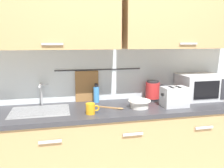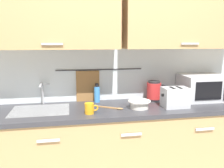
{
  "view_description": "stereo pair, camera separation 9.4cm",
  "coord_description": "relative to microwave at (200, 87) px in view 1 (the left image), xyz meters",
  "views": [
    {
      "loc": [
        -0.6,
        -1.84,
        1.53
      ],
      "look_at": [
        -0.11,
        0.33,
        1.12
      ],
      "focal_mm": 37.97,
      "sensor_mm": 36.0,
      "label": 1
    },
    {
      "loc": [
        -0.51,
        -1.85,
        1.53
      ],
      "look_at": [
        -0.11,
        0.33,
        1.12
      ],
      "focal_mm": 37.97,
      "sensor_mm": 36.0,
      "label": 2
    }
  ],
  "objects": [
    {
      "name": "counter_unit",
      "position": [
        -0.9,
        -0.11,
        -0.58
      ],
      "size": [
        2.53,
        0.64,
        0.9
      ],
      "color": "tan",
      "rests_on": "ground"
    },
    {
      "name": "sink_faucet",
      "position": [
        -1.67,
        0.12,
        0.01
      ],
      "size": [
        0.09,
        0.17,
        0.22
      ],
      "color": "#B2B5BA",
      "rests_on": "counter_unit"
    },
    {
      "name": "toaster",
      "position": [
        -0.41,
        -0.21,
        -0.04
      ],
      "size": [
        0.26,
        0.17,
        0.19
      ],
      "color": "#B7BABF",
      "rests_on": "counter_unit"
    },
    {
      "name": "mug_near_sink",
      "position": [
        -1.23,
        -0.27,
        -0.09
      ],
      "size": [
        0.12,
        0.08,
        0.09
      ],
      "color": "orange",
      "rests_on": "counter_unit"
    },
    {
      "name": "mixing_bowl",
      "position": [
        -0.76,
        -0.19,
        -0.09
      ],
      "size": [
        0.21,
        0.21,
        0.08
      ],
      "color": "silver",
      "rests_on": "counter_unit"
    },
    {
      "name": "microwave",
      "position": [
        0.0,
        0.0,
        0.0
      ],
      "size": [
        0.46,
        0.35,
        0.27
      ],
      "color": "silver",
      "rests_on": "counter_unit"
    },
    {
      "name": "wooden_spoon",
      "position": [
        -1.01,
        -0.15,
        -0.13
      ],
      "size": [
        0.25,
        0.17,
        0.01
      ],
      "color": "#9E7042",
      "rests_on": "counter_unit"
    },
    {
      "name": "back_wall_assembly",
      "position": [
        -0.9,
        0.12,
        0.49
      ],
      "size": [
        3.7,
        0.41,
        2.5
      ],
      "color": "silver",
      "rests_on": "ground"
    },
    {
      "name": "electric_kettle",
      "position": [
        -0.51,
        0.08,
        -0.03
      ],
      "size": [
        0.23,
        0.16,
        0.21
      ],
      "color": "black",
      "rests_on": "counter_unit"
    },
    {
      "name": "dish_soap_bottle",
      "position": [
        -1.12,
        0.11,
        -0.05
      ],
      "size": [
        0.06,
        0.06,
        0.2
      ],
      "color": "#3F8CD8",
      "rests_on": "counter_unit"
    }
  ]
}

